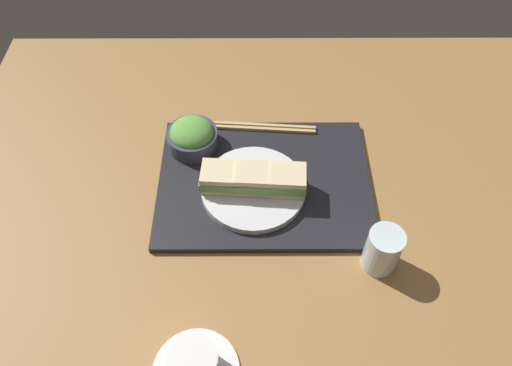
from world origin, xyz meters
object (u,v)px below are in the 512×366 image
(sandwich_near, at_px, (288,180))
(drinking_glass, at_px, (382,250))
(chopsticks_pair, at_px, (265,127))
(sandwich_plate, at_px, (253,188))
(sandwich_middle, at_px, (253,179))
(sandwich_far, at_px, (219,177))
(coffee_cup, at_px, (193,366))
(salad_bowl, at_px, (192,136))

(sandwich_near, bearing_deg, drinking_glass, 136.83)
(chopsticks_pair, bearing_deg, sandwich_plate, 81.62)
(chopsticks_pair, bearing_deg, sandwich_middle, 81.62)
(sandwich_plate, distance_m, sandwich_far, 0.07)
(drinking_glass, bearing_deg, sandwich_near, -43.17)
(sandwich_plate, height_order, coffee_cup, coffee_cup)
(salad_bowl, relative_size, drinking_glass, 1.17)
(sandwich_middle, relative_size, coffee_cup, 0.54)
(coffee_cup, bearing_deg, sandwich_far, -94.22)
(sandwich_near, bearing_deg, sandwich_far, -4.33)
(sandwich_plate, bearing_deg, drinking_glass, 145.54)
(sandwich_far, xyz_separation_m, coffee_cup, (0.03, 0.36, -0.02))
(coffee_cup, bearing_deg, sandwich_middle, -104.81)
(sandwich_plate, height_order, sandwich_far, sandwich_far)
(sandwich_plate, relative_size, salad_bowl, 1.94)
(chopsticks_pair, relative_size, coffee_cup, 1.61)
(salad_bowl, bearing_deg, drinking_glass, 142.03)
(sandwich_plate, bearing_deg, sandwich_near, 175.67)
(sandwich_middle, distance_m, chopsticks_pair, 0.18)
(sandwich_plate, relative_size, sandwich_far, 2.67)
(sandwich_far, relative_size, coffee_cup, 0.56)
(sandwich_near, distance_m, sandwich_far, 0.14)
(sandwich_plate, bearing_deg, sandwich_far, -4.33)
(sandwich_plate, relative_size, chopsticks_pair, 0.93)
(sandwich_near, relative_size, drinking_glass, 0.82)
(sandwich_plate, height_order, salad_bowl, salad_bowl)
(sandwich_far, height_order, coffee_cup, sandwich_far)
(chopsticks_pair, bearing_deg, sandwich_far, 61.19)
(sandwich_middle, bearing_deg, coffee_cup, 75.19)
(sandwich_plate, relative_size, sandwich_near, 2.78)
(salad_bowl, distance_m, drinking_glass, 0.46)
(chopsticks_pair, height_order, drinking_glass, drinking_glass)
(sandwich_near, height_order, sandwich_middle, sandwich_near)
(sandwich_middle, relative_size, salad_bowl, 0.71)
(sandwich_near, xyz_separation_m, sandwich_far, (0.13, -0.01, -0.00))
(sandwich_near, height_order, drinking_glass, drinking_glass)
(coffee_cup, xyz_separation_m, drinking_glass, (-0.32, -0.20, 0.02))
(sandwich_plate, relative_size, coffee_cup, 1.49)
(sandwich_middle, xyz_separation_m, chopsticks_pair, (-0.03, -0.17, -0.04))
(sandwich_far, height_order, chopsticks_pair, sandwich_far)
(sandwich_far, height_order, drinking_glass, drinking_glass)
(sandwich_near, bearing_deg, chopsticks_pair, -76.92)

